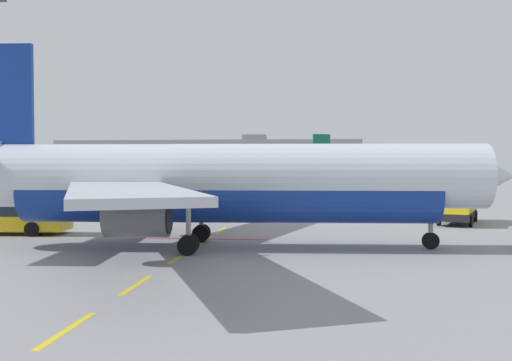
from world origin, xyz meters
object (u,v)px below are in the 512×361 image
Objects in this scene: airliner_far_center at (80,169)px; catering_truck at (62,198)px; airliner_foreground at (219,182)px; fuel_service_truck at (458,204)px; airliner_mid_left at (268,169)px.

airliner_far_center reaches higher than catering_truck.
catering_truck is (15.45, -39.63, -2.17)m from airliner_far_center.
airliner_foreground is 4.89× the size of catering_truck.
catering_truck is 0.96× the size of fuel_service_truck.
catering_truck is (-18.90, 19.24, -2.30)m from airliner_foreground.
airliner_far_center is at bearing -137.87° from airliner_mid_left.
catering_truck is at bearing -101.44° from airliner_mid_left.
airliner_mid_left is at bearing 78.56° from catering_truck.
airliner_mid_left is 0.93× the size of airliner_far_center.
fuel_service_truck is (51.58, -42.84, -2.17)m from airliner_far_center.
airliner_far_center reaches higher than fuel_service_truck.
airliner_mid_left is 4.03× the size of fuel_service_truck.
airliner_foreground reaches higher than fuel_service_truck.
airliner_foreground reaches higher than airliner_mid_left.
airliner_foreground is at bearing -137.07° from fuel_service_truck.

